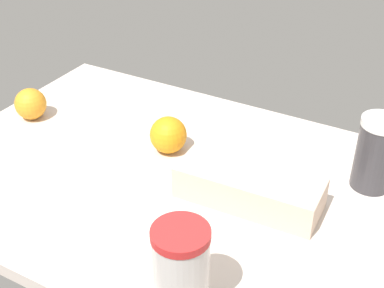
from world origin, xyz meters
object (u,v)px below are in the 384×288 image
(egg_carton, at_px, (249,188))
(tumbler_cup, at_px, (181,271))
(shaker_bottle, at_px, (376,153))
(orange_by_jug, at_px, (168,135))
(orange_loose, at_px, (31,104))

(egg_carton, height_order, tumbler_cup, tumbler_cup)
(shaker_bottle, relative_size, orange_by_jug, 1.88)
(egg_carton, xyz_separation_m, tumbler_cup, (-0.02, 0.30, 0.05))
(tumbler_cup, relative_size, orange_loose, 2.06)
(shaker_bottle, xyz_separation_m, orange_loose, (0.84, 0.13, -0.04))
(orange_loose, bearing_deg, orange_by_jug, -174.32)
(shaker_bottle, bearing_deg, egg_carton, 40.93)
(egg_carton, distance_m, shaker_bottle, 0.28)
(orange_by_jug, bearing_deg, shaker_bottle, -168.03)
(tumbler_cup, relative_size, orange_by_jug, 1.92)
(tumbler_cup, height_order, orange_loose, tumbler_cup)
(egg_carton, height_order, orange_by_jug, orange_by_jug)
(shaker_bottle, bearing_deg, tumbler_cup, 68.72)
(egg_carton, xyz_separation_m, orange_by_jug, (0.24, -0.08, 0.01))
(egg_carton, height_order, shaker_bottle, shaker_bottle)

